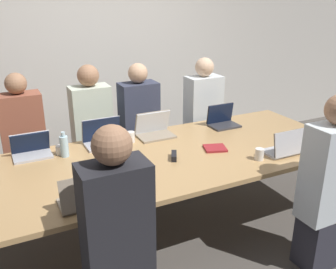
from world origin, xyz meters
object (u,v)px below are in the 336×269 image
cup_far_center (131,137)px  cup_far_left (61,150)px  person_near_right (327,188)px  stapler (174,156)px  person_far_midleft (93,134)px  cup_near_right (259,154)px  cup_near_left (128,191)px  person_near_left (117,241)px  laptop_far_midleft (103,137)px  person_far_right (203,120)px  person_far_center (139,130)px  person_far_left (25,146)px  laptop_far_center (154,129)px  bottle_far_left (64,146)px  laptop_near_left (87,197)px  laptop_near_right (286,147)px  laptop_far_left (31,149)px  laptop_far_right (222,120)px

cup_far_center → cup_far_left: (-0.65, 0.01, -0.01)m
person_near_right → stapler: (-0.86, 0.88, 0.09)m
person_far_midleft → cup_far_center: (0.23, -0.53, 0.11)m
cup_near_right → cup_near_left: bearing=-175.9°
person_near_left → cup_far_left: person_near_left is taller
laptop_far_midleft → person_far_right: bearing=15.1°
person_far_center → person_far_right: size_ratio=1.00×
person_far_left → stapler: bearing=-43.7°
cup_far_center → laptop_far_center: bearing=11.2°
cup_far_left → cup_near_right: (1.48, -0.86, 0.01)m
cup_far_left → bottle_far_left: (0.02, -0.06, 0.06)m
person_far_center → cup_far_left: 1.03m
laptop_near_left → laptop_near_right: bearing=-177.8°
laptop_far_left → cup_near_right: bearing=-28.6°
cup_near_left → laptop_near_right: size_ratio=0.27×
laptop_far_midleft → laptop_far_left: bearing=179.5°
person_far_center → laptop_near_right: bearing=-57.6°
cup_far_left → person_near_right: person_near_right is taller
laptop_far_center → cup_near_right: size_ratio=3.53×
cup_far_center → cup_near_left: bearing=-111.9°
laptop_far_midleft → cup_near_left: bearing=-97.4°
laptop_far_center → cup_near_right: 1.07m
laptop_far_midleft → person_far_right: size_ratio=0.25×
laptop_far_left → person_far_right: person_far_right is taller
laptop_far_midleft → cup_near_right: (1.08, -0.93, -0.02)m
cup_far_center → person_far_right: size_ratio=0.07×
person_near_right → laptop_far_left: bearing=-37.3°
person_near_left → person_near_right: size_ratio=1.00×
bottle_far_left → cup_near_right: 1.67m
laptop_far_center → person_far_left: person_far_left is taller
laptop_far_midleft → laptop_far_right: laptop_far_midleft is taller
person_near_right → laptop_far_right: (-0.01, 1.41, 0.13)m
person_near_left → cup_far_left: (-0.06, 1.32, 0.10)m
laptop_far_left → laptop_near_left: bearing=-77.9°
cup_far_center → person_far_left: 1.06m
cup_near_left → person_far_center: bearing=65.0°
laptop_far_midleft → person_near_right: bearing=-48.5°
laptop_far_right → laptop_near_right: bearing=-85.5°
person_far_center → laptop_far_right: size_ratio=4.56×
person_far_midleft → cup_far_left: size_ratio=17.06×
person_far_midleft → cup_near_left: bearing=-95.9°
person_far_midleft → person_near_left: size_ratio=0.99×
laptop_near_left → cup_near_right: (1.50, 0.08, -0.02)m
person_far_center → laptop_near_right: (0.84, -1.32, 0.14)m
laptop_near_right → person_near_right: person_near_right is taller
person_far_left → laptop_far_right: bearing=-14.9°
person_near_left → laptop_far_center: bearing=-122.2°
laptop_far_midleft → laptop_far_right: (1.29, -0.06, -0.00)m
cup_far_left → person_near_right: (1.70, -1.40, -0.10)m
laptop_far_center → cup_near_right: bearing=-58.2°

